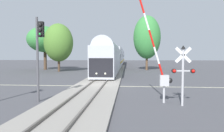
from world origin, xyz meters
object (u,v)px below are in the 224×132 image
Objects in this scene: crossing_gate_near at (161,70)px; oak_behind_train at (59,43)px; traffic_signal_median at (39,45)px; crossing_signal_mast at (183,69)px; elm_centre_background at (147,37)px; pine_left_background at (45,39)px; commuter_train at (116,57)px.

crossing_gate_near is 28.59m from oak_behind_train.
traffic_signal_median is 25.45m from oak_behind_train.
crossing_signal_mast is 9.21m from traffic_signal_median.
pine_left_background is at bearing -178.02° from elm_centre_background.
traffic_signal_median reaches higher than crossing_signal_mast.
crossing_gate_near is 1.88× the size of crossing_signal_mast.
oak_behind_train is at bearing 123.38° from crossing_signal_mast.
commuter_train is 7.27× the size of oak_behind_train.
oak_behind_train reaches higher than commuter_train.
crossing_gate_near reaches higher than crossing_signal_mast.
elm_centre_background is at bearing 71.81° from traffic_signal_median.
oak_behind_train is at bearing 122.26° from crossing_gate_near.
oak_behind_train reaches higher than crossing_signal_mast.
commuter_train is 9.55× the size of crossing_gate_near.
pine_left_background reaches higher than crossing_signal_mast.
crossing_gate_near is 1.37m from crossing_signal_mast.
elm_centre_background is (21.59, 0.75, 0.37)m from pine_left_background.
commuter_train is 7.12× the size of pine_left_background.
pine_left_background is at bearing -141.43° from commuter_train.
crossing_signal_mast is at bearing -54.53° from pine_left_background.
oak_behind_train is at bearing -121.57° from commuter_train.
pine_left_background is 0.81× the size of elm_centre_background.
crossing_gate_near is at bearing -57.74° from oak_behind_train.
crossing_gate_near is at bearing -93.56° from elm_centre_background.
pine_left_background is 21.60m from elm_centre_background.
elm_centre_background reaches higher than crossing_gate_near.
traffic_signal_median is (-2.75, -40.58, 0.99)m from commuter_train.
traffic_signal_median is 0.61× the size of oak_behind_train.
traffic_signal_median is at bearing 177.45° from crossing_signal_mast.
oak_behind_train is (-9.98, -16.23, 2.74)m from commuter_train.
crossing_signal_mast is 0.40× the size of pine_left_background.
elm_centre_background is (9.76, 29.69, 3.12)m from traffic_signal_median.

